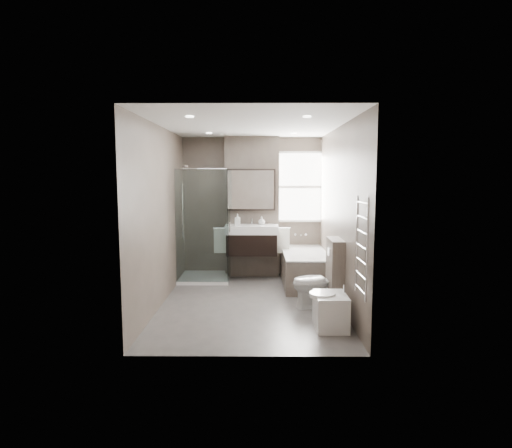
{
  "coord_description": "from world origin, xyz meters",
  "views": [
    {
      "loc": [
        0.12,
        -6.21,
        1.9
      ],
      "look_at": [
        0.08,
        0.15,
        1.17
      ],
      "focal_mm": 30.0,
      "sensor_mm": 36.0,
      "label": 1
    }
  ],
  "objects_px": {
    "bathtub": "(305,266)",
    "vanity": "(252,239)",
    "toilet": "(317,282)",
    "bidet": "(330,310)"
  },
  "relations": [
    {
      "from": "bathtub",
      "to": "toilet",
      "type": "xyz_separation_m",
      "value": [
        0.05,
        -1.3,
        0.05
      ]
    },
    {
      "from": "vanity",
      "to": "bidet",
      "type": "relative_size",
      "value": 1.72
    },
    {
      "from": "bathtub",
      "to": "toilet",
      "type": "distance_m",
      "value": 1.3
    },
    {
      "from": "bathtub",
      "to": "vanity",
      "type": "bearing_deg",
      "value": 160.63
    },
    {
      "from": "bidet",
      "to": "toilet",
      "type": "bearing_deg",
      "value": 92.94
    },
    {
      "from": "vanity",
      "to": "bidet",
      "type": "bearing_deg",
      "value": -67.72
    },
    {
      "from": "vanity",
      "to": "toilet",
      "type": "distance_m",
      "value": 1.93
    },
    {
      "from": "toilet",
      "to": "bathtub",
      "type": "bearing_deg",
      "value": 170.85
    },
    {
      "from": "bathtub",
      "to": "bidet",
      "type": "distance_m",
      "value": 2.15
    },
    {
      "from": "vanity",
      "to": "toilet",
      "type": "xyz_separation_m",
      "value": [
        0.97,
        -1.62,
        -0.38
      ]
    }
  ]
}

